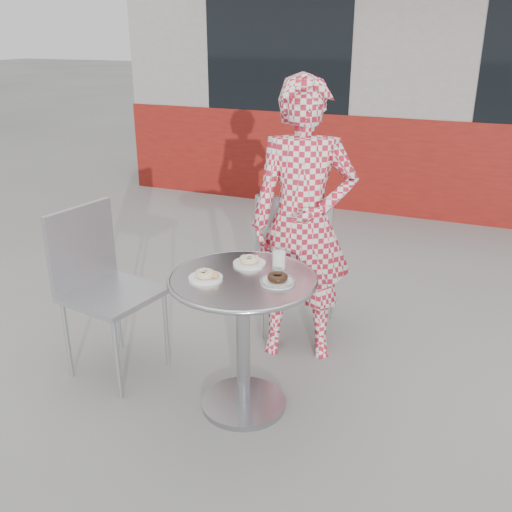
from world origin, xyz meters
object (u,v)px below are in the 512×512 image
at_px(milk_cup, 279,259).
at_px(plate_checker, 278,280).
at_px(chair_left, 115,325).
at_px(plate_near, 206,276).
at_px(seated_person, 303,223).
at_px(bistro_table, 243,311).
at_px(chair_far, 299,289).
at_px(plate_far, 249,261).

bearing_deg(milk_cup, plate_checker, -71.11).
xyz_separation_m(chair_left, plate_checker, (0.97, -0.02, 0.45)).
bearing_deg(plate_near, seated_person, 72.89).
bearing_deg(seated_person, plate_checker, -98.58).
distance_m(chair_left, milk_cup, 1.05).
height_order(bistro_table, chair_far, chair_far).
height_order(bistro_table, seated_person, seated_person).
xyz_separation_m(chair_left, seated_person, (0.87, 0.62, 0.52)).
relative_size(seated_person, milk_cup, 15.03).
height_order(plate_checker, milk_cup, milk_cup).
bearing_deg(plate_checker, plate_far, 144.09).
xyz_separation_m(plate_near, plate_checker, (0.32, 0.09, -0.00)).
distance_m(seated_person, plate_checker, 0.65).
distance_m(chair_left, plate_far, 0.90).
xyz_separation_m(bistro_table, chair_far, (-0.01, 0.87, -0.26)).
bearing_deg(plate_near, plate_far, 64.76).
bearing_deg(chair_far, seated_person, 104.65).
distance_m(bistro_table, chair_left, 0.84).
bearing_deg(chair_far, plate_checker, 95.33).
relative_size(seated_person, plate_far, 9.89).
distance_m(plate_near, milk_cup, 0.37).
height_order(chair_left, seated_person, seated_person).
height_order(chair_far, chair_left, same).
height_order(bistro_table, chair_left, chair_left).
bearing_deg(chair_left, plate_checker, -81.56).
bearing_deg(bistro_table, plate_far, 102.38).
relative_size(chair_far, milk_cup, 8.77).
height_order(plate_far, plate_checker, plate_checker).
distance_m(chair_far, seated_person, 0.57).
xyz_separation_m(seated_person, plate_far, (-0.11, -0.49, -0.06)).
xyz_separation_m(plate_far, plate_checker, (0.21, -0.15, -0.00)).
bearing_deg(seated_person, bistro_table, -113.87).
height_order(plate_near, milk_cup, milk_cup).
height_order(plate_near, plate_checker, same).
xyz_separation_m(chair_left, milk_cup, (0.92, 0.13, 0.49)).
xyz_separation_m(chair_far, plate_checker, (0.18, -0.86, 0.45)).
relative_size(chair_left, plate_near, 5.82).
distance_m(bistro_table, plate_far, 0.25).
bearing_deg(seated_person, plate_near, -124.26).
xyz_separation_m(bistro_table, plate_checker, (0.17, 0.01, 0.19)).
relative_size(plate_far, milk_cup, 1.52).
distance_m(bistro_table, seated_person, 0.70).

